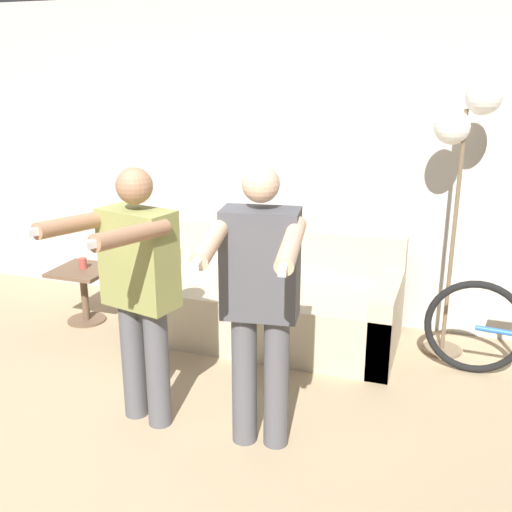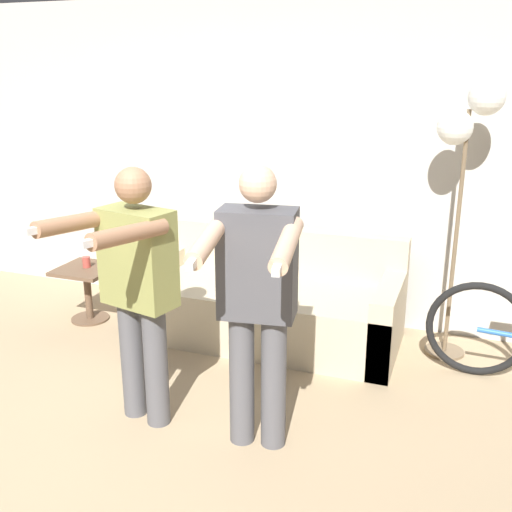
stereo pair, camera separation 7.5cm
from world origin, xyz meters
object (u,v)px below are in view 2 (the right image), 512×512
Objects in this scene: person_right at (257,295)px; cup at (86,262)px; floor_lamp at (468,134)px; cat at (268,217)px; couch at (269,305)px; side_table at (87,282)px; person_left at (136,282)px.

cup is (-1.94, 1.18, -0.40)m from person_right.
cup is (-2.88, -0.38, -1.11)m from floor_lamp.
floor_lamp reaches higher than person_right.
floor_lamp is 22.24× the size of cup.
cat is at bearing 174.67° from floor_lamp.
couch is 1.57m from cup.
person_left is at bearing -43.89° from side_table.
cat is 0.25× the size of floor_lamp.
side_table is (-1.21, 1.16, -0.55)m from person_left.
cup is (-1.41, -0.52, -0.39)m from cat.
cup is at bearing -172.84° from couch.
couch is 1.54m from person_left.
floor_lamp is at bearing -5.33° from cat.
person_right is 3.20× the size of cat.
side_table is (-1.94, 1.16, -0.57)m from person_right.
floor_lamp is 3.18m from side_table.
couch is at bearing 7.63° from side_table.
cat is (-0.52, 1.69, -0.01)m from person_right.
floor_lamp reaches higher than side_table.
person_left is at bearing -136.96° from floor_lamp.
person_right is 3.42× the size of side_table.
cat is at bearing 96.14° from person_left.
person_right is 2.30m from cup.
cat is at bearing 20.54° from side_table.
floor_lamp is (1.34, 0.19, 1.35)m from couch.
cup is at bearing -172.46° from floor_lamp.
person_right is 2.33m from side_table.
couch is 22.66× the size of cup.
person_right reaches higher than couch.
cat is 1.61m from side_table.
person_left is at bearing 171.57° from person_right.
cat reaches higher than cup.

